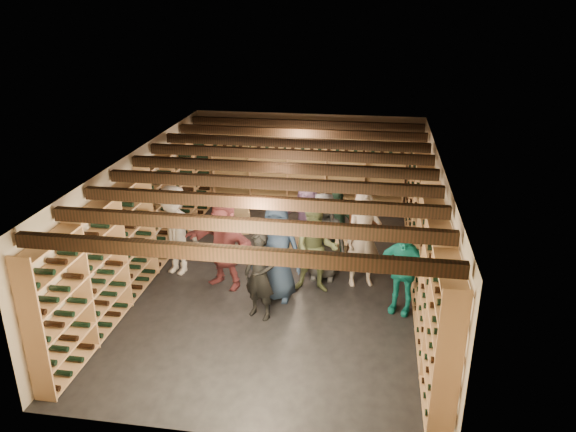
# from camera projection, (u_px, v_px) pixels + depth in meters

# --- Properties ---
(ground) EXTENTS (8.00, 8.00, 0.00)m
(ground) POSITION_uv_depth(u_px,v_px,m) (281.00, 282.00, 10.61)
(ground) COLOR black
(ground) RESTS_ON ground
(walls) EXTENTS (5.52, 8.02, 2.40)m
(walls) POSITION_uv_depth(u_px,v_px,m) (281.00, 224.00, 10.16)
(walls) COLOR #BFAD95
(walls) RESTS_ON ground
(ceiling) EXTENTS (5.50, 8.00, 0.01)m
(ceiling) POSITION_uv_depth(u_px,v_px,m) (280.00, 160.00, 9.72)
(ceiling) COLOR #BCB0A1
(ceiling) RESTS_ON walls
(ceiling_joists) EXTENTS (5.40, 7.12, 0.18)m
(ceiling_joists) POSITION_uv_depth(u_px,v_px,m) (280.00, 168.00, 9.77)
(ceiling_joists) COLOR black
(ceiling_joists) RESTS_ON ground
(wine_rack_left) EXTENTS (0.32, 7.50, 2.15)m
(wine_rack_left) POSITION_uv_depth(u_px,v_px,m) (146.00, 222.00, 10.58)
(wine_rack_left) COLOR tan
(wine_rack_left) RESTS_ON ground
(wine_rack_right) EXTENTS (0.32, 7.50, 2.15)m
(wine_rack_right) POSITION_uv_depth(u_px,v_px,m) (425.00, 239.00, 9.84)
(wine_rack_right) COLOR tan
(wine_rack_right) RESTS_ON ground
(wine_rack_back) EXTENTS (4.70, 0.30, 2.15)m
(wine_rack_back) POSITION_uv_depth(u_px,v_px,m) (307.00, 169.00, 13.72)
(wine_rack_back) COLOR tan
(wine_rack_back) RESTS_ON ground
(crate_stack_left) EXTENTS (0.58, 0.47, 0.68)m
(crate_stack_left) POSITION_uv_depth(u_px,v_px,m) (238.00, 218.00, 12.69)
(crate_stack_left) COLOR tan
(crate_stack_left) RESTS_ON ground
(crate_stack_right) EXTENTS (0.52, 0.36, 0.51)m
(crate_stack_right) POSITION_uv_depth(u_px,v_px,m) (294.00, 242.00, 11.70)
(crate_stack_right) COLOR tan
(crate_stack_right) RESTS_ON ground
(crate_loose) EXTENTS (0.57, 0.46, 0.17)m
(crate_loose) POSITION_uv_depth(u_px,v_px,m) (340.00, 245.00, 11.98)
(crate_loose) COLOR tan
(crate_loose) RESTS_ON ground
(person_1) EXTENTS (0.66, 0.56, 1.55)m
(person_1) POSITION_uv_depth(u_px,v_px,m) (260.00, 275.00, 9.21)
(person_1) COLOR black
(person_1) RESTS_ON ground
(person_2) EXTENTS (0.82, 0.64, 1.65)m
(person_2) POSITION_uv_depth(u_px,v_px,m) (316.00, 250.00, 10.02)
(person_2) COLOR #57623F
(person_2) RESTS_ON ground
(person_4) EXTENTS (0.99, 0.65, 1.57)m
(person_4) POSITION_uv_depth(u_px,v_px,m) (402.00, 270.00, 9.37)
(person_4) COLOR #13847D
(person_4) RESTS_ON ground
(person_5) EXTENTS (1.63, 1.09, 1.68)m
(person_5) POSITION_uv_depth(u_px,v_px,m) (224.00, 244.00, 10.21)
(person_5) COLOR brown
(person_5) RESTS_ON ground
(person_6) EXTENTS (0.88, 0.58, 1.79)m
(person_6) POSITION_uv_depth(u_px,v_px,m) (277.00, 252.00, 9.76)
(person_6) COLOR #20304C
(person_6) RESTS_ON ground
(person_7) EXTENTS (0.76, 0.62, 1.81)m
(person_7) POSITION_uv_depth(u_px,v_px,m) (363.00, 240.00, 10.22)
(person_7) COLOR gray
(person_7) RESTS_ON ground
(person_8) EXTENTS (0.85, 0.73, 1.53)m
(person_8) POSITION_uv_depth(u_px,v_px,m) (362.00, 228.00, 11.11)
(person_8) COLOR #4A2716
(person_8) RESTS_ON ground
(person_9) EXTENTS (1.29, 0.96, 1.78)m
(person_9) POSITION_uv_depth(u_px,v_px,m) (174.00, 231.00, 10.66)
(person_9) COLOR #B3AAA4
(person_9) RESTS_ON ground
(person_10) EXTENTS (0.96, 0.71, 1.51)m
(person_10) POSITION_uv_depth(u_px,v_px,m) (336.00, 224.00, 11.32)
(person_10) COLOR #294E3D
(person_10) RESTS_ON ground
(person_11) EXTENTS (1.52, 0.97, 1.57)m
(person_11) POSITION_uv_depth(u_px,v_px,m) (307.00, 219.00, 11.46)
(person_11) COLOR slate
(person_11) RESTS_ON ground
(person_12) EXTENTS (0.84, 0.55, 1.70)m
(person_12) POSITION_uv_depth(u_px,v_px,m) (323.00, 237.00, 10.50)
(person_12) COLOR #393A3E
(person_12) RESTS_ON ground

